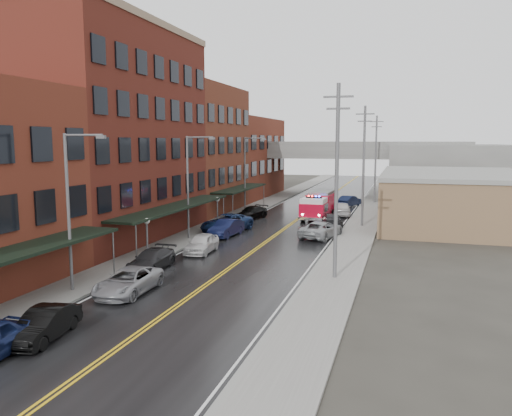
# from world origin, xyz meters

# --- Properties ---
(ground) EXTENTS (220.00, 220.00, 0.00)m
(ground) POSITION_xyz_m (0.00, 0.00, 0.00)
(ground) COLOR #2D2B26
(ground) RESTS_ON ground
(road) EXTENTS (11.00, 160.00, 0.02)m
(road) POSITION_xyz_m (0.00, 30.00, 0.01)
(road) COLOR black
(road) RESTS_ON ground
(sidewalk_left) EXTENTS (3.00, 160.00, 0.15)m
(sidewalk_left) POSITION_xyz_m (-7.30, 30.00, 0.07)
(sidewalk_left) COLOR slate
(sidewalk_left) RESTS_ON ground
(sidewalk_right) EXTENTS (3.00, 160.00, 0.15)m
(sidewalk_right) POSITION_xyz_m (7.30, 30.00, 0.07)
(sidewalk_right) COLOR slate
(sidewalk_right) RESTS_ON ground
(curb_left) EXTENTS (0.30, 160.00, 0.15)m
(curb_left) POSITION_xyz_m (-5.65, 30.00, 0.07)
(curb_left) COLOR gray
(curb_left) RESTS_ON ground
(curb_right) EXTENTS (0.30, 160.00, 0.15)m
(curb_right) POSITION_xyz_m (5.65, 30.00, 0.07)
(curb_right) COLOR gray
(curb_right) RESTS_ON ground
(brick_building_b) EXTENTS (9.00, 20.00, 18.00)m
(brick_building_b) POSITION_xyz_m (-13.30, 23.00, 9.00)
(brick_building_b) COLOR #5A1C17
(brick_building_b) RESTS_ON ground
(brick_building_c) EXTENTS (9.00, 15.00, 15.00)m
(brick_building_c) POSITION_xyz_m (-13.30, 40.50, 7.50)
(brick_building_c) COLOR maroon
(brick_building_c) RESTS_ON ground
(brick_building_far) EXTENTS (9.00, 20.00, 12.00)m
(brick_building_far) POSITION_xyz_m (-13.30, 58.00, 6.00)
(brick_building_far) COLOR maroon
(brick_building_far) RESTS_ON ground
(tan_building) EXTENTS (14.00, 22.00, 5.00)m
(tan_building) POSITION_xyz_m (16.00, 40.00, 2.50)
(tan_building) COLOR brown
(tan_building) RESTS_ON ground
(right_far_block) EXTENTS (18.00, 30.00, 8.00)m
(right_far_block) POSITION_xyz_m (18.00, 70.00, 4.00)
(right_far_block) COLOR slate
(right_far_block) RESTS_ON ground
(awning_0) EXTENTS (2.60, 16.00, 3.09)m
(awning_0) POSITION_xyz_m (-7.49, 4.00, 2.99)
(awning_0) COLOR black
(awning_0) RESTS_ON ground
(awning_1) EXTENTS (2.60, 18.00, 3.09)m
(awning_1) POSITION_xyz_m (-7.49, 23.00, 2.99)
(awning_1) COLOR black
(awning_1) RESTS_ON ground
(awning_2) EXTENTS (2.60, 13.00, 3.09)m
(awning_2) POSITION_xyz_m (-7.49, 40.50, 2.99)
(awning_2) COLOR black
(awning_2) RESTS_ON ground
(globe_lamp_1) EXTENTS (0.44, 0.44, 3.12)m
(globe_lamp_1) POSITION_xyz_m (-6.40, 16.00, 2.31)
(globe_lamp_1) COLOR #59595B
(globe_lamp_1) RESTS_ON ground
(globe_lamp_2) EXTENTS (0.44, 0.44, 3.12)m
(globe_lamp_2) POSITION_xyz_m (-6.40, 30.00, 2.31)
(globe_lamp_2) COLOR #59595B
(globe_lamp_2) RESTS_ON ground
(street_lamp_0) EXTENTS (2.64, 0.22, 9.00)m
(street_lamp_0) POSITION_xyz_m (-6.55, 8.00, 5.19)
(street_lamp_0) COLOR #59595B
(street_lamp_0) RESTS_ON ground
(street_lamp_1) EXTENTS (2.64, 0.22, 9.00)m
(street_lamp_1) POSITION_xyz_m (-6.55, 24.00, 5.19)
(street_lamp_1) COLOR #59595B
(street_lamp_1) RESTS_ON ground
(street_lamp_2) EXTENTS (2.64, 0.22, 9.00)m
(street_lamp_2) POSITION_xyz_m (-6.55, 40.00, 5.19)
(street_lamp_2) COLOR #59595B
(street_lamp_2) RESTS_ON ground
(utility_pole_0) EXTENTS (1.80, 0.24, 12.00)m
(utility_pole_0) POSITION_xyz_m (7.20, 15.00, 6.31)
(utility_pole_0) COLOR #59595B
(utility_pole_0) RESTS_ON ground
(utility_pole_1) EXTENTS (1.80, 0.24, 12.00)m
(utility_pole_1) POSITION_xyz_m (7.20, 35.00, 6.31)
(utility_pole_1) COLOR #59595B
(utility_pole_1) RESTS_ON ground
(utility_pole_2) EXTENTS (1.80, 0.24, 12.00)m
(utility_pole_2) POSITION_xyz_m (7.20, 55.00, 6.31)
(utility_pole_2) COLOR #59595B
(utility_pole_2) RESTS_ON ground
(overpass) EXTENTS (40.00, 10.00, 7.50)m
(overpass) POSITION_xyz_m (0.00, 62.00, 5.99)
(overpass) COLOR slate
(overpass) RESTS_ON ground
(fire_truck) EXTENTS (3.67, 8.38, 3.01)m
(fire_truck) POSITION_xyz_m (2.17, 39.26, 1.63)
(fire_truck) COLOR #B40822
(fire_truck) RESTS_ON ground
(parked_car_left_1) EXTENTS (2.01, 4.30, 1.36)m
(parked_car_left_1) POSITION_xyz_m (-3.60, 1.82, 0.68)
(parked_car_left_1) COLOR black
(parked_car_left_1) RESTS_ON ground
(parked_car_left_2) EXTENTS (2.45, 5.10, 1.40)m
(parked_car_left_2) POSITION_xyz_m (-3.60, 8.73, 0.70)
(parked_car_left_2) COLOR gray
(parked_car_left_2) RESTS_ON ground
(parked_car_left_3) EXTENTS (1.92, 4.65, 1.35)m
(parked_car_left_3) POSITION_xyz_m (-4.93, 13.87, 0.67)
(parked_car_left_3) COLOR black
(parked_car_left_3) RESTS_ON ground
(parked_car_left_4) EXTENTS (1.99, 4.44, 1.48)m
(parked_car_left_4) POSITION_xyz_m (-3.68, 19.53, 0.74)
(parked_car_left_4) COLOR silver
(parked_car_left_4) RESTS_ON ground
(parked_car_left_5) EXTENTS (2.07, 4.80, 1.54)m
(parked_car_left_5) POSITION_xyz_m (-4.15, 26.38, 0.77)
(parked_car_left_5) COLOR black
(parked_car_left_5) RESTS_ON ground
(parked_car_left_6) EXTENTS (4.25, 6.41, 1.64)m
(parked_car_left_6) POSITION_xyz_m (-5.00, 28.80, 0.82)
(parked_car_left_6) COLOR #14264E
(parked_car_left_6) RESTS_ON ground
(parked_car_left_7) EXTENTS (3.05, 5.08, 1.38)m
(parked_car_left_7) POSITION_xyz_m (-5.00, 36.83, 0.69)
(parked_car_left_7) COLOR black
(parked_car_left_7) RESTS_ON ground
(parked_car_right_0) EXTENTS (3.72, 5.83, 1.50)m
(parked_car_right_0) POSITION_xyz_m (4.21, 28.20, 0.75)
(parked_car_right_0) COLOR #95989C
(parked_car_right_0) RESTS_ON ground
(parked_car_right_1) EXTENTS (3.05, 5.13, 1.39)m
(parked_car_right_1) POSITION_xyz_m (4.24, 34.20, 0.70)
(parked_car_right_1) COLOR #252528
(parked_car_right_1) RESTS_ON ground
(parked_car_right_2) EXTENTS (2.53, 5.06, 1.66)m
(parked_car_right_2) POSITION_xyz_m (4.36, 41.80, 0.83)
(parked_car_right_2) COLOR beige
(parked_car_right_2) RESTS_ON ground
(parked_car_right_3) EXTENTS (2.88, 4.68, 1.46)m
(parked_car_right_3) POSITION_xyz_m (4.25, 50.70, 0.73)
(parked_car_right_3) COLOR black
(parked_car_right_3) RESTS_ON ground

